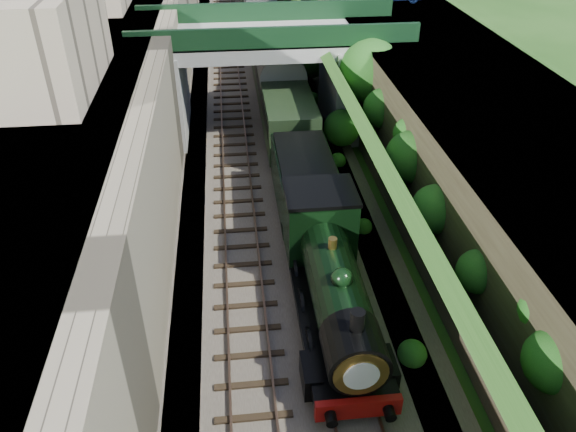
{
  "coord_description": "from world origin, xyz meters",
  "views": [
    {
      "loc": [
        -2.17,
        -9.32,
        15.34
      ],
      "look_at": [
        0.0,
        10.18,
        2.36
      ],
      "focal_mm": 35.0,
      "sensor_mm": 36.0,
      "label": 1
    }
  ],
  "objects": [
    {
      "name": "coach_middle",
      "position": [
        1.2,
        45.16,
        2.05
      ],
      "size": [
        2.9,
        18.0,
        3.7
      ],
      "color": "black",
      "rests_on": "trackbed"
    },
    {
      "name": "tender",
      "position": [
        1.2,
        13.76,
        1.62
      ],
      "size": [
        2.7,
        6.0,
        3.05
      ],
      "color": "black",
      "rests_on": "trackbed"
    },
    {
      "name": "track_left",
      "position": [
        -2.0,
        20.0,
        0.25
      ],
      "size": [
        2.5,
        90.0,
        0.2
      ],
      "color": "black",
      "rests_on": "trackbed"
    },
    {
      "name": "tree",
      "position": [
        5.91,
        20.69,
        4.65
      ],
      "size": [
        3.6,
        3.8,
        6.6
      ],
      "color": "black",
      "rests_on": "ground"
    },
    {
      "name": "embankment_slope",
      "position": [
        5.05,
        19.85,
        2.86
      ],
      "size": [
        4.38,
        90.0,
        6.36
      ],
      "color": "#1E4714",
      "rests_on": "ground"
    },
    {
      "name": "street_plateau_right",
      "position": [
        9.5,
        20.0,
        3.12
      ],
      "size": [
        8.0,
        90.0,
        6.25
      ],
      "primitive_type": "cube",
      "color": "#262628",
      "rests_on": "ground"
    },
    {
      "name": "road_bridge",
      "position": [
        0.94,
        24.0,
        4.08
      ],
      "size": [
        16.0,
        6.4,
        7.25
      ],
      "color": "gray",
      "rests_on": "ground"
    },
    {
      "name": "locomotive",
      "position": [
        1.2,
        6.4,
        1.89
      ],
      "size": [
        3.1,
        10.23,
        3.83
      ],
      "color": "black",
      "rests_on": "trackbed"
    },
    {
      "name": "track_right",
      "position": [
        1.2,
        20.0,
        0.25
      ],
      "size": [
        2.5,
        90.0,
        0.2
      ],
      "color": "black",
      "rests_on": "trackbed"
    },
    {
      "name": "trackbed",
      "position": [
        0.0,
        20.0,
        0.1
      ],
      "size": [
        10.0,
        90.0,
        0.2
      ],
      "primitive_type": "cube",
      "color": "#473F38",
      "rests_on": "ground"
    },
    {
      "name": "retaining_wall",
      "position": [
        -5.5,
        20.0,
        3.5
      ],
      "size": [
        1.0,
        90.0,
        7.0
      ],
      "primitive_type": "cube",
      "color": "#756B56",
      "rests_on": "ground"
    },
    {
      "name": "building_near",
      "position": [
        -9.5,
        14.0,
        9.0
      ],
      "size": [
        4.0,
        8.0,
        4.0
      ],
      "primitive_type": "cube",
      "color": "gray",
      "rests_on": "street_plateau_left"
    },
    {
      "name": "coach_front",
      "position": [
        1.2,
        26.36,
        2.05
      ],
      "size": [
        2.9,
        18.0,
        3.7
      ],
      "color": "black",
      "rests_on": "trackbed"
    },
    {
      "name": "street_plateau_left",
      "position": [
        -9.0,
        20.0,
        3.5
      ],
      "size": [
        6.0,
        90.0,
        7.0
      ],
      "primitive_type": "cube",
      "color": "#262628",
      "rests_on": "ground"
    }
  ]
}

